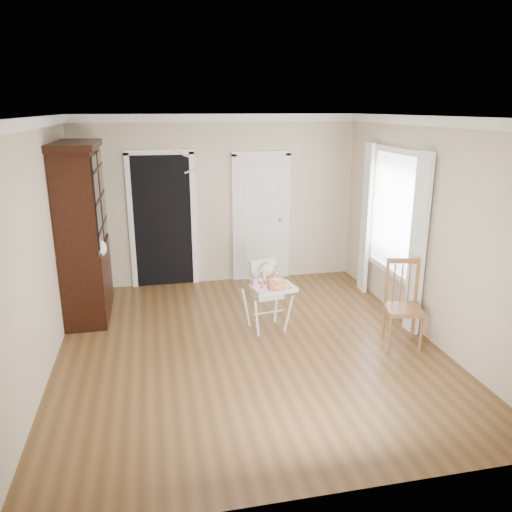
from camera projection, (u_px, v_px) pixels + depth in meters
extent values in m
plane|color=brown|center=(249.00, 347.00, 6.07)|extent=(5.00, 5.00, 0.00)
plane|color=white|center=(248.00, 117.00, 5.30)|extent=(5.00, 5.00, 0.00)
plane|color=beige|center=(218.00, 201.00, 8.03)|extent=(4.50, 0.00, 4.50)
plane|color=beige|center=(38.00, 251.00, 5.24)|extent=(0.00, 5.00, 5.00)
plane|color=beige|center=(428.00, 230.00, 6.13)|extent=(0.00, 5.00, 5.00)
cube|color=black|center=(163.00, 222.00, 7.92)|extent=(0.90, 0.03, 2.10)
cube|color=white|center=(131.00, 223.00, 7.82)|extent=(0.08, 0.05, 2.18)
cube|color=white|center=(194.00, 221.00, 8.01)|extent=(0.08, 0.05, 2.18)
cube|color=white|center=(159.00, 152.00, 7.60)|extent=(1.06, 0.05, 0.08)
cube|color=white|center=(261.00, 219.00, 8.24)|extent=(0.80, 0.05, 2.05)
cube|color=white|center=(235.00, 220.00, 8.15)|extent=(0.08, 0.05, 2.13)
cube|color=white|center=(287.00, 218.00, 8.33)|extent=(0.08, 0.05, 2.13)
sphere|color=gold|center=(280.00, 220.00, 8.27)|extent=(0.06, 0.06, 0.06)
cube|color=white|center=(396.00, 213.00, 6.86)|extent=(0.02, 1.20, 1.60)
cube|color=white|center=(400.00, 151.00, 6.62)|extent=(0.06, 1.36, 0.08)
cube|color=white|center=(418.00, 245.00, 6.19)|extent=(0.08, 0.28, 2.30)
cube|color=white|center=(366.00, 219.00, 7.65)|extent=(0.08, 0.28, 2.30)
cylinder|color=white|center=(257.00, 320.00, 6.23)|extent=(0.10, 0.12, 0.54)
cylinder|color=white|center=(288.00, 315.00, 6.38)|extent=(0.12, 0.10, 0.54)
cylinder|color=white|center=(246.00, 308.00, 6.59)|extent=(0.12, 0.10, 0.54)
cylinder|color=white|center=(276.00, 304.00, 6.73)|extent=(0.10, 0.12, 0.54)
cylinder|color=white|center=(268.00, 312.00, 6.44)|extent=(0.41, 0.09, 0.02)
cube|color=silver|center=(267.00, 294.00, 6.41)|extent=(0.39, 0.37, 0.07)
cube|color=silver|center=(255.00, 287.00, 6.32)|extent=(0.08, 0.31, 0.16)
cube|color=silver|center=(279.00, 284.00, 6.44)|extent=(0.08, 0.31, 0.16)
cube|color=silver|center=(263.00, 274.00, 6.49)|extent=(0.35, 0.11, 0.39)
cube|color=white|center=(274.00, 289.00, 6.18)|extent=(0.55, 0.43, 0.03)
cube|color=white|center=(279.00, 292.00, 6.02)|extent=(0.50, 0.11, 0.04)
ellipsoid|color=beige|center=(266.00, 284.00, 6.40)|extent=(0.21, 0.18, 0.23)
sphere|color=beige|center=(266.00, 270.00, 6.35)|extent=(0.18, 0.18, 0.16)
sphere|color=red|center=(268.00, 281.00, 6.34)|extent=(0.12, 0.12, 0.12)
sphere|color=red|center=(267.00, 275.00, 6.28)|extent=(0.06, 0.06, 0.06)
sphere|color=red|center=(279.00, 271.00, 6.33)|extent=(0.05, 0.05, 0.05)
cylinder|color=silver|center=(277.00, 288.00, 6.17)|extent=(0.25, 0.25, 0.01)
cylinder|color=red|center=(277.00, 284.00, 6.16)|extent=(0.20, 0.20, 0.11)
cylinder|color=#F2E08C|center=(279.00, 280.00, 6.13)|extent=(0.09, 0.09, 0.02)
cylinder|color=pink|center=(255.00, 283.00, 6.19)|extent=(0.08, 0.08, 0.12)
cylinder|color=#8B5BA0|center=(255.00, 277.00, 6.17)|extent=(0.08, 0.08, 0.03)
cone|color=#8B5BA0|center=(255.00, 274.00, 6.16)|extent=(0.03, 0.03, 0.04)
cube|color=black|center=(88.00, 280.00, 6.92)|extent=(0.55, 1.32, 0.99)
cube|color=black|center=(79.00, 198.00, 6.59)|extent=(0.51, 1.32, 1.32)
cube|color=black|center=(98.00, 201.00, 6.34)|extent=(0.02, 0.57, 1.15)
cube|color=black|center=(102.00, 193.00, 6.95)|extent=(0.02, 0.57, 1.15)
cube|color=black|center=(74.00, 145.00, 6.40)|extent=(0.59, 1.41, 0.09)
ellipsoid|color=white|center=(98.00, 248.00, 6.45)|extent=(0.22, 0.18, 0.24)
cube|color=brown|center=(403.00, 309.00, 6.01)|extent=(0.52, 0.52, 0.05)
cylinder|color=brown|center=(390.00, 333.00, 5.91)|extent=(0.04, 0.04, 0.46)
cylinder|color=brown|center=(421.00, 333.00, 5.90)|extent=(0.04, 0.04, 0.46)
cylinder|color=brown|center=(384.00, 320.00, 6.26)|extent=(0.04, 0.04, 0.46)
cylinder|color=brown|center=(413.00, 321.00, 6.24)|extent=(0.04, 0.04, 0.46)
cylinder|color=brown|center=(387.00, 281.00, 6.12)|extent=(0.04, 0.04, 0.59)
cylinder|color=brown|center=(417.00, 281.00, 6.11)|extent=(0.04, 0.04, 0.59)
cube|color=brown|center=(403.00, 261.00, 6.04)|extent=(0.38, 0.13, 0.06)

